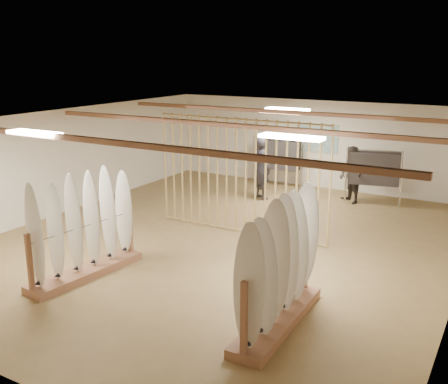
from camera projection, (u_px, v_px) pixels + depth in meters
The scene contains 14 objects.
floor at pixel (224, 242), 12.11m from camera, with size 12.00×12.00×0.00m, color olive.
ceiling at pixel (224, 121), 11.39m from camera, with size 12.00×12.00×0.00m, color gray.
wall_back at pixel (317, 144), 16.78m from camera, with size 12.00×12.00×0.00m, color white.
wall_left at pixel (64, 161), 14.15m from camera, with size 12.00×12.00×0.00m, color white.
ceiling_slats at pixel (224, 125), 11.41m from camera, with size 9.50×6.12×0.10m, color #936043.
light_panels at pixel (224, 124), 11.41m from camera, with size 1.20×0.35×0.06m, color white.
bamboo_partition at pixel (241, 176), 12.42m from camera, with size 4.45×0.05×2.78m.
poster at pixel (317, 138), 16.71m from camera, with size 1.40×0.03×0.90m, color #379EC1.
rack_left at pixel (84, 242), 10.12m from camera, with size 0.84×2.55×2.02m.
rack_right at pixel (279, 284), 8.25m from camera, with size 0.64×2.60×2.09m.
clothing_rack_a at pixel (278, 154), 16.89m from camera, with size 1.53×0.40×1.64m.
clothing_rack_b at pixel (374, 168), 14.87m from camera, with size 1.49×0.68×1.63m.
shopper_a at pixel (262, 164), 15.48m from camera, with size 0.77×0.52×2.12m, color #242229.
shopper_b at pixel (352, 171), 15.07m from camera, with size 0.90×0.71×1.88m, color #342E28.
Camera 1 is at (5.67, -9.90, 4.23)m, focal length 42.00 mm.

